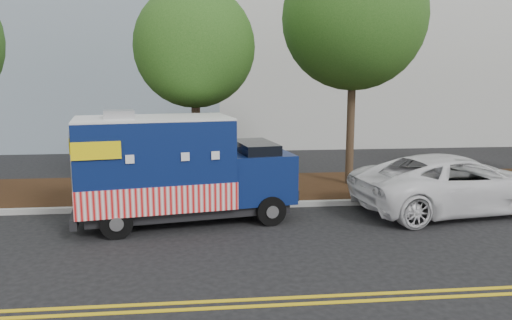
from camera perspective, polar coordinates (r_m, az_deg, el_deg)
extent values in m
plane|color=black|center=(12.89, -11.22, -7.31)|extent=(120.00, 120.00, 0.00)
cube|color=#9E9E99|center=(14.21, -10.73, -5.37)|extent=(120.00, 0.18, 0.15)
cube|color=black|center=(16.24, -10.15, -3.44)|extent=(120.00, 4.00, 0.15)
cube|color=gold|center=(8.76, -13.86, -15.81)|extent=(120.00, 0.10, 0.01)
cube|color=gold|center=(8.53, -14.09, -16.53)|extent=(120.00, 0.10, 0.01)
cylinder|color=#38281C|center=(15.12, -6.83, 2.40)|extent=(0.26, 0.26, 3.65)
sphere|color=#1F4B15|center=(15.02, -7.05, 12.72)|extent=(3.56, 3.56, 3.56)
cylinder|color=#38281C|center=(16.65, 10.76, 4.23)|extent=(0.26, 0.26, 4.37)
sphere|color=#1F4B15|center=(16.68, 11.14, 15.69)|extent=(4.59, 4.59, 4.59)
cube|color=#473828|center=(14.63, -18.45, -0.75)|extent=(0.06, 0.06, 2.40)
cube|color=black|center=(12.99, -7.81, -5.36)|extent=(5.20, 2.53, 0.25)
cube|color=#0B1B4F|center=(12.64, -11.53, -0.20)|extent=(4.03, 2.67, 2.13)
cube|color=red|center=(12.79, -11.42, -3.53)|extent=(4.08, 2.72, 0.67)
cube|color=white|center=(12.50, -11.70, 4.70)|extent=(4.03, 2.67, 0.05)
cube|color=#B7B7BA|center=(12.46, -15.40, 5.07)|extent=(0.82, 0.82, 0.20)
cube|color=#0B1B4F|center=(13.20, 0.15, -1.73)|extent=(1.91, 2.16, 1.24)
cube|color=black|center=(13.08, -0.04, 0.81)|extent=(1.18, 1.86, 0.58)
cube|color=black|center=(13.54, 3.48, -3.27)|extent=(0.38, 1.76, 0.27)
cube|color=black|center=(12.90, -19.88, -5.86)|extent=(0.51, 2.00, 0.25)
cube|color=#B7B7BA|center=(12.63, -20.08, -0.40)|extent=(0.31, 1.58, 1.69)
cube|color=#B7B7BA|center=(13.69, -10.79, 0.78)|extent=(1.58, 0.31, 0.98)
cube|color=yellow|center=(11.49, -17.81, 1.01)|extent=(1.05, 0.20, 0.40)
cube|color=yellow|center=(13.58, -17.59, 2.31)|extent=(1.05, 0.20, 0.40)
cylinder|color=black|center=(12.56, 1.70, -5.80)|extent=(0.78, 0.38, 0.75)
cylinder|color=black|center=(14.24, -0.53, -3.92)|extent=(0.78, 0.38, 0.75)
cylinder|color=black|center=(12.00, -15.66, -6.92)|extent=(0.78, 0.38, 0.75)
cylinder|color=black|center=(13.74, -15.75, -4.80)|extent=(0.78, 0.38, 0.75)
imported|color=white|center=(14.75, 21.86, -2.51)|extent=(6.00, 3.44, 1.57)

